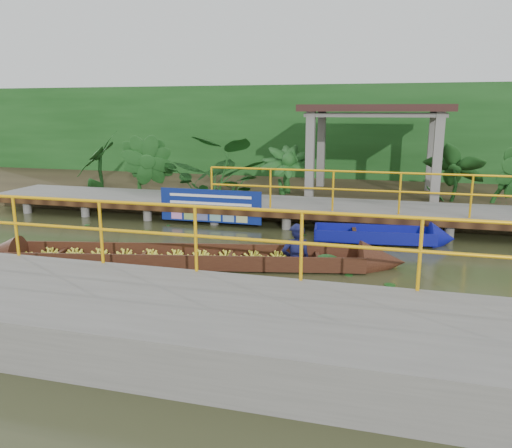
# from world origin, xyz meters

# --- Properties ---
(ground) EXTENTS (80.00, 80.00, 0.00)m
(ground) POSITION_xyz_m (0.00, 0.00, 0.00)
(ground) COLOR #31371B
(ground) RESTS_ON ground
(land_strip) EXTENTS (30.00, 8.00, 0.45)m
(land_strip) POSITION_xyz_m (0.00, 7.50, 0.23)
(land_strip) COLOR #2D2516
(land_strip) RESTS_ON ground
(far_dock) EXTENTS (16.00, 2.06, 1.66)m
(far_dock) POSITION_xyz_m (0.02, 3.43, 0.48)
(far_dock) COLOR slate
(far_dock) RESTS_ON ground
(near_dock) EXTENTS (18.00, 2.40, 1.73)m
(near_dock) POSITION_xyz_m (1.00, -4.20, 0.30)
(near_dock) COLOR slate
(near_dock) RESTS_ON ground
(pavilion) EXTENTS (4.40, 3.00, 3.00)m
(pavilion) POSITION_xyz_m (3.00, 6.30, 2.82)
(pavilion) COLOR slate
(pavilion) RESTS_ON ground
(foliage_backdrop) EXTENTS (30.00, 0.80, 4.00)m
(foliage_backdrop) POSITION_xyz_m (0.00, 10.00, 2.00)
(foliage_backdrop) COLOR #164215
(foliage_backdrop) RESTS_ON ground
(vendor_boat) EXTENTS (8.66, 2.63, 1.98)m
(vendor_boat) POSITION_xyz_m (0.01, -0.81, 0.23)
(vendor_boat) COLOR #35160E
(vendor_boat) RESTS_ON ground
(moored_blue_boat) EXTENTS (3.28, 1.18, 0.76)m
(moored_blue_boat) POSITION_xyz_m (4.03, 2.01, 0.14)
(moored_blue_boat) COLOR navy
(moored_blue_boat) RESTS_ON ground
(blue_banner) EXTENTS (2.82, 0.04, 0.88)m
(blue_banner) POSITION_xyz_m (-1.03, 2.48, 0.56)
(blue_banner) COLOR navy
(blue_banner) RESTS_ON ground
(tropical_plants) EXTENTS (14.43, 1.43, 1.78)m
(tropical_plants) POSITION_xyz_m (0.08, 5.30, 1.34)
(tropical_plants) COLOR #164215
(tropical_plants) RESTS_ON ground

